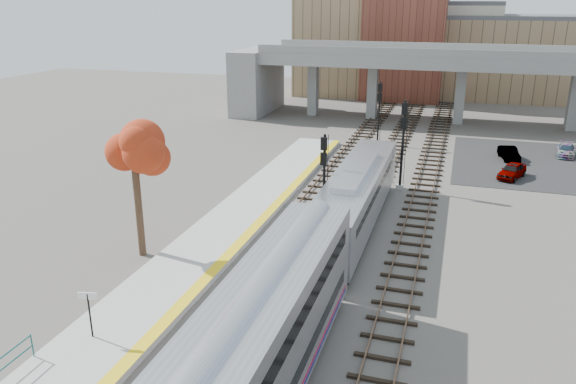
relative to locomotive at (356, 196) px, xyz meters
The scene contains 16 objects.
ground 7.67m from the locomotive, 97.85° to the right, with size 160.00×160.00×0.00m, color #47423D.
platform 11.19m from the locomotive, 138.68° to the right, with size 4.50×60.00×0.35m, color #9E9E99.
yellow_strip 9.83m from the locomotive, 131.20° to the right, with size 0.70×60.00×0.01m, color yellow.
tracks 5.69m from the locomotive, 90.73° to the left, with size 10.70×95.00×0.25m.
overpass 38.11m from the locomotive, 84.07° to the left, with size 54.00×12.00×9.50m.
buildings_far 59.58m from the locomotive, 89.75° to the left, with size 43.00×21.00×20.60m.
parking_lot 24.59m from the locomotive, 57.93° to the left, with size 14.00×18.00×0.04m, color black.
locomotive is the anchor object (origin of this frame).
signal_mast_near 2.40m from the locomotive, 160.70° to the right, with size 0.60×0.64×6.59m.
signal_mast_mid 9.65m from the locomotive, 77.89° to the left, with size 0.60×0.64×7.39m.
signal_mast_far 24.06m from the locomotive, 95.01° to the left, with size 0.60×0.64×6.71m.
station_sign 19.37m from the locomotive, 117.33° to the right, with size 0.89×0.24×2.27m.
tree 14.97m from the locomotive, 144.99° to the right, with size 3.60×3.60×9.02m.
car_a 18.83m from the locomotive, 53.83° to the left, with size 1.57×3.89×1.33m, color #99999E.
car_b 24.11m from the locomotive, 62.33° to the left, with size 1.34×3.85×1.27m, color #99999E.
car_c 29.76m from the locomotive, 55.77° to the left, with size 1.64×4.04×1.17m, color #99999E.
Camera 1 is at (7.22, -28.44, 15.02)m, focal length 35.00 mm.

